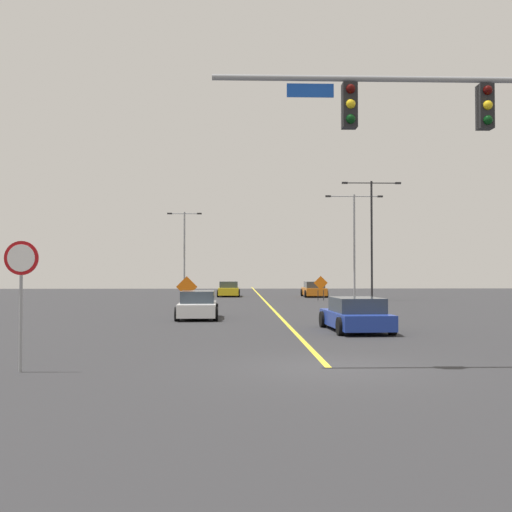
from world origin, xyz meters
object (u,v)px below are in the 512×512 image
object	(u,v)px
car_yellow_mid	(229,289)
traffic_signal_assembly	(490,140)
stop_sign	(21,280)
car_white_approaching	(198,305)
street_lamp_far_right	(372,230)
construction_sign_left_shoulder	(187,288)
car_blue_distant	(356,315)
street_lamp_mid_right	(354,236)
car_orange_passing	(314,290)
street_lamp_near_left	(184,246)
construction_sign_right_lane	(321,285)

from	to	relation	value
car_yellow_mid	traffic_signal_assembly	bearing A→B (deg)	-80.72
stop_sign	car_white_approaching	xyz separation A→B (m)	(2.91, 15.44, -1.42)
street_lamp_far_right	construction_sign_left_shoulder	xyz separation A→B (m)	(-13.55, -9.37, -4.29)
construction_sign_left_shoulder	street_lamp_far_right	bearing A→B (deg)	34.68
street_lamp_far_right	car_blue_distant	world-z (taller)	street_lamp_far_right
traffic_signal_assembly	construction_sign_left_shoulder	xyz separation A→B (m)	(-9.05, 23.58, -4.11)
traffic_signal_assembly	street_lamp_mid_right	size ratio (longest dim) A/B	1.13
traffic_signal_assembly	car_blue_distant	size ratio (longest dim) A/B	2.11
car_white_approaching	traffic_signal_assembly	bearing A→B (deg)	-62.51
car_blue_distant	car_orange_passing	bearing A→B (deg)	85.64
car_white_approaching	street_lamp_near_left	bearing A→B (deg)	96.19
street_lamp_mid_right	car_orange_passing	bearing A→B (deg)	126.70
street_lamp_near_left	car_yellow_mid	world-z (taller)	street_lamp_near_left
street_lamp_far_right	street_lamp_near_left	world-z (taller)	street_lamp_far_right
stop_sign	car_yellow_mid	world-z (taller)	stop_sign
car_orange_passing	street_lamp_mid_right	bearing A→B (deg)	-53.30
construction_sign_right_lane	car_white_approaching	size ratio (longest dim) A/B	0.45
street_lamp_far_right	car_white_approaching	world-z (taller)	street_lamp_far_right
traffic_signal_assembly	street_lamp_near_left	xyz separation A→B (m)	(-10.94, 43.73, -0.66)
street_lamp_mid_right	car_orange_passing	distance (m)	6.60
stop_sign	car_yellow_mid	xyz separation A→B (m)	(4.03, 41.44, -1.40)
construction_sign_right_lane	car_yellow_mid	bearing A→B (deg)	132.42
car_blue_distant	car_white_approaching	distance (m)	8.97
street_lamp_mid_right	car_blue_distant	world-z (taller)	street_lamp_mid_right
car_blue_distant	street_lamp_near_left	bearing A→B (deg)	105.06
car_yellow_mid	construction_sign_left_shoulder	bearing A→B (deg)	-97.64
street_lamp_mid_right	car_yellow_mid	distance (m)	12.43
street_lamp_near_left	car_orange_passing	bearing A→B (deg)	-17.84
traffic_signal_assembly	car_yellow_mid	size ratio (longest dim) A/B	2.27
traffic_signal_assembly	construction_sign_left_shoulder	distance (m)	25.59
traffic_signal_assembly	construction_sign_right_lane	size ratio (longest dim) A/B	5.10
street_lamp_near_left	car_white_approaching	bearing A→B (deg)	-83.81
traffic_signal_assembly	street_lamp_mid_right	distance (m)	36.27
car_blue_distant	car_orange_passing	xyz separation A→B (m)	(2.38, 31.26, 0.05)
traffic_signal_assembly	car_orange_passing	xyz separation A→B (m)	(0.87, 39.93, -4.68)
car_blue_distant	car_yellow_mid	world-z (taller)	car_yellow_mid
street_lamp_mid_right	car_blue_distant	xyz separation A→B (m)	(-5.25, -27.40, -4.58)
car_blue_distant	construction_sign_right_lane	bearing A→B (deg)	85.22
stop_sign	car_yellow_mid	distance (m)	41.66
street_lamp_mid_right	car_yellow_mid	world-z (taller)	street_lamp_mid_right
construction_sign_right_lane	construction_sign_left_shoulder	size ratio (longest dim) A/B	0.98
street_lamp_far_right	car_yellow_mid	bearing A→B (deg)	144.18
traffic_signal_assembly	car_white_approaching	xyz separation A→B (m)	(-7.83, 15.04, -4.70)
street_lamp_far_right	construction_sign_right_lane	distance (m)	5.84
stop_sign	car_blue_distant	xyz separation A→B (m)	(9.23, 9.07, -1.44)
car_white_approaching	street_lamp_far_right	bearing A→B (deg)	55.47
street_lamp_far_right	car_yellow_mid	distance (m)	14.65
street_lamp_far_right	construction_sign_left_shoulder	size ratio (longest dim) A/B	4.76
traffic_signal_assembly	car_orange_passing	world-z (taller)	traffic_signal_assembly
construction_sign_left_shoulder	car_white_approaching	xyz separation A→B (m)	(1.22, -8.54, -0.59)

